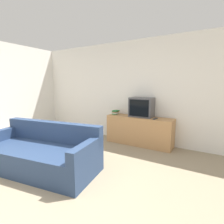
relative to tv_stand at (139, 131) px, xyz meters
name	(u,v)px	position (x,y,z in m)	size (l,w,h in m)	color
ground_plane	(32,202)	(-0.32, -2.76, -0.35)	(14.00, 14.00, 0.00)	gray
wall_back	(132,92)	(-0.32, 0.27, 0.95)	(9.00, 0.06, 2.60)	white
tv_stand	(139,131)	(0.00, 0.00, 0.00)	(1.64, 0.44, 0.70)	tan
television	(142,107)	(0.03, 0.04, 0.59)	(0.57, 0.37, 0.48)	#4C4C51
couch	(41,154)	(-1.00, -2.11, -0.08)	(2.19, 1.22, 0.79)	navy
book_stack	(116,112)	(-0.70, 0.04, 0.41)	(0.15, 0.22, 0.11)	#2D753D
remote_on_stand	(155,119)	(0.42, -0.08, 0.36)	(0.07, 0.18, 0.02)	#2D2D2D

